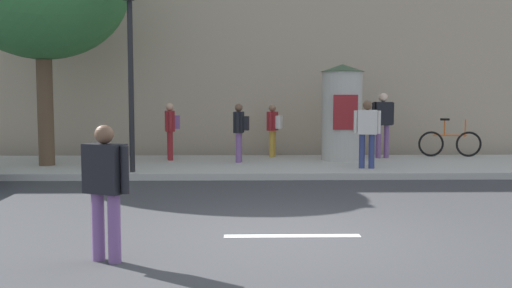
# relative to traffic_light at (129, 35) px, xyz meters

# --- Properties ---
(ground_plane) EXTENTS (80.00, 80.00, 0.00)m
(ground_plane) POSITION_rel_traffic_light_xyz_m (3.16, -5.24, -3.19)
(ground_plane) COLOR #38383A
(sidewalk_curb) EXTENTS (36.00, 4.00, 0.15)m
(sidewalk_curb) POSITION_rel_traffic_light_xyz_m (3.16, 1.76, -3.12)
(sidewalk_curb) COLOR #B2ADA3
(sidewalk_curb) RESTS_ON ground_plane
(lane_markings) EXTENTS (25.80, 0.16, 0.01)m
(lane_markings) POSITION_rel_traffic_light_xyz_m (3.16, -5.24, -3.19)
(lane_markings) COLOR silver
(lane_markings) RESTS_ON ground_plane
(building_backdrop) EXTENTS (36.00, 5.00, 9.08)m
(building_backdrop) POSITION_rel_traffic_light_xyz_m (3.16, 6.76, 1.35)
(building_backdrop) COLOR tan
(building_backdrop) RESTS_ON ground_plane
(traffic_light) EXTENTS (0.24, 0.45, 4.54)m
(traffic_light) POSITION_rel_traffic_light_xyz_m (0.00, 0.00, 0.00)
(traffic_light) COLOR black
(traffic_light) RESTS_ON sidewalk_curb
(poster_column) EXTENTS (1.17, 1.17, 2.56)m
(poster_column) POSITION_rel_traffic_light_xyz_m (5.13, 2.40, -1.74)
(poster_column) COLOR #B2ADA3
(poster_column) RESTS_ON sidewalk_curb
(pedestrian_with_backpack) EXTENTS (0.58, 0.41, 1.52)m
(pedestrian_with_backpack) POSITION_rel_traffic_light_xyz_m (1.00, -6.34, -2.30)
(pedestrian_with_backpack) COLOR #724C84
(pedestrian_with_backpack) RESTS_ON ground_plane
(pedestrian_tallest) EXTENTS (0.64, 0.32, 1.80)m
(pedestrian_tallest) POSITION_rel_traffic_light_xyz_m (6.37, 2.93, -1.96)
(pedestrian_tallest) COLOR #724C84
(pedestrian_tallest) RESTS_ON sidewalk_curb
(pedestrian_in_red_top) EXTENTS (0.46, 0.56, 1.48)m
(pedestrian_in_red_top) POSITION_rel_traffic_light_xyz_m (3.35, 3.28, -2.17)
(pedestrian_in_red_top) COLOR #B78C33
(pedestrian_in_red_top) RESTS_ON sidewalk_curb
(pedestrian_with_bag) EXTENTS (0.44, 0.62, 1.53)m
(pedestrian_with_bag) POSITION_rel_traffic_light_xyz_m (0.55, 2.55, -2.13)
(pedestrian_with_bag) COLOR maroon
(pedestrian_with_bag) RESTS_ON sidewalk_curb
(pedestrian_near_pole) EXTENTS (0.42, 0.58, 1.52)m
(pedestrian_near_pole) POSITION_rel_traffic_light_xyz_m (2.41, 1.98, -2.15)
(pedestrian_near_pole) COLOR #724C84
(pedestrian_near_pole) RESTS_ON sidewalk_curb
(pedestrian_in_dark_shirt) EXTENTS (0.62, 0.31, 1.60)m
(pedestrian_in_dark_shirt) POSITION_rel_traffic_light_xyz_m (5.43, 0.65, -2.10)
(pedestrian_in_dark_shirt) COLOR navy
(pedestrian_in_dark_shirt) RESTS_ON sidewalk_curb
(bicycle_leaning) EXTENTS (1.77, 0.22, 1.09)m
(bicycle_leaning) POSITION_rel_traffic_light_xyz_m (8.37, 3.23, -2.65)
(bicycle_leaning) COLOR black
(bicycle_leaning) RESTS_ON sidewalk_curb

